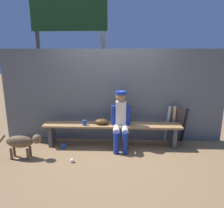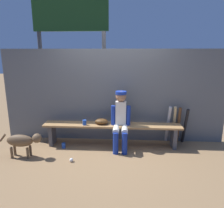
{
  "view_description": "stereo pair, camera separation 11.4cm",
  "coord_description": "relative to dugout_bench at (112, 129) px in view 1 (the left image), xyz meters",
  "views": [
    {
      "loc": [
        0.17,
        -4.38,
        2.02
      ],
      "look_at": [
        0.0,
        0.0,
        0.94
      ],
      "focal_mm": 34.47,
      "sensor_mm": 36.0,
      "label": 1
    },
    {
      "loc": [
        0.28,
        -4.37,
        2.02
      ],
      "look_at": [
        0.0,
        0.0,
        0.94
      ],
      "focal_mm": 34.47,
      "sensor_mm": 36.0,
      "label": 2
    }
  ],
  "objects": [
    {
      "name": "baseball",
      "position": [
        -0.72,
        -0.77,
        -0.35
      ],
      "size": [
        0.07,
        0.07,
        0.07
      ],
      "primitive_type": "sphere",
      "color": "white",
      "rests_on": "ground_plane"
    },
    {
      "name": "chainlink_fence",
      "position": [
        0.0,
        0.36,
        0.65
      ],
      "size": [
        4.98,
        0.03,
        2.07
      ],
      "primitive_type": "cube",
      "color": "#595E63",
      "rests_on": "ground_plane"
    },
    {
      "name": "ground_plane",
      "position": [
        0.0,
        0.0,
        -0.39
      ],
      "size": [
        30.0,
        30.0,
        0.0
      ],
      "primitive_type": "plane",
      "color": "olive"
    },
    {
      "name": "cup_on_ground",
      "position": [
        -1.03,
        -0.18,
        -0.34
      ],
      "size": [
        0.08,
        0.08,
        0.11
      ],
      "primitive_type": "cylinder",
      "color": "#1E47AD",
      "rests_on": "ground_plane"
    },
    {
      "name": "cup_on_bench",
      "position": [
        -0.58,
        -0.08,
        0.16
      ],
      "size": [
        0.08,
        0.08,
        0.11
      ],
      "primitive_type": "cylinder",
      "color": "#1E47AD",
      "rests_on": "dugout_bench"
    },
    {
      "name": "player_seated",
      "position": [
        0.19,
        -0.11,
        0.28
      ],
      "size": [
        0.41,
        0.55,
        1.22
      ],
      "color": "silver",
      "rests_on": "ground_plane"
    },
    {
      "name": "bat_aluminum_black",
      "position": [
        1.6,
        0.2,
        0.02
      ],
      "size": [
        0.09,
        0.26,
        0.83
      ],
      "primitive_type": "cylinder",
      "rotation": [
        0.23,
        0.0,
        0.12
      ],
      "color": "black",
      "rests_on": "ground_plane"
    },
    {
      "name": "dog",
      "position": [
        -1.69,
        -0.63,
        -0.06
      ],
      "size": [
        0.84,
        0.2,
        0.49
      ],
      "color": "brown",
      "rests_on": "ground_plane"
    },
    {
      "name": "bat_wood_dark",
      "position": [
        1.47,
        0.26,
        0.03
      ],
      "size": [
        0.07,
        0.18,
        0.84
      ],
      "primitive_type": "cylinder",
      "rotation": [
        0.14,
        0.0,
        0.02
      ],
      "color": "brown",
      "rests_on": "ground_plane"
    },
    {
      "name": "bat_wood_natural",
      "position": [
        1.38,
        0.27,
        0.03
      ],
      "size": [
        0.1,
        0.23,
        0.85
      ],
      "primitive_type": "cylinder",
      "rotation": [
        0.19,
        0.0,
        -0.19
      ],
      "color": "tan",
      "rests_on": "ground_plane"
    },
    {
      "name": "scoreboard",
      "position": [
        -1.01,
        1.07,
        2.04
      ],
      "size": [
        2.12,
        0.27,
        3.48
      ],
      "color": "#3F3F42",
      "rests_on": "ground_plane"
    },
    {
      "name": "bat_aluminum_silver",
      "position": [
        1.24,
        0.26,
        0.04
      ],
      "size": [
        0.09,
        0.27,
        0.86
      ],
      "primitive_type": "cylinder",
      "rotation": [
        0.23,
        0.0,
        0.1
      ],
      "color": "#B7B7BC",
      "rests_on": "ground_plane"
    },
    {
      "name": "dugout_bench",
      "position": [
        0.0,
        0.0,
        0.0
      ],
      "size": [
        2.96,
        0.36,
        0.49
      ],
      "color": "#AD7F4C",
      "rests_on": "ground_plane"
    },
    {
      "name": "baseball_glove",
      "position": [
        -0.23,
        0.0,
        0.16
      ],
      "size": [
        0.28,
        0.2,
        0.12
      ],
      "primitive_type": "ellipsoid",
      "color": "#593819",
      "rests_on": "dugout_bench"
    }
  ]
}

